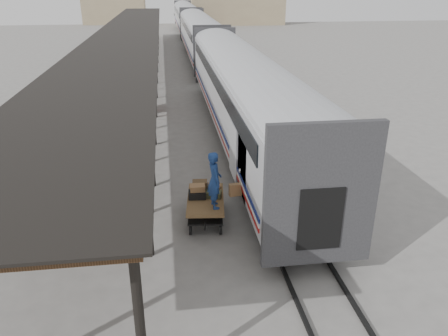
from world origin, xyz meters
TOP-DOWN VIEW (x-y plane):
  - ground at (0.00, 0.00)m, footprint 160.00×160.00m
  - train at (3.19, 33.79)m, footprint 3.45×76.01m
  - canopy at (-3.40, 24.00)m, footprint 4.90×64.30m
  - rails at (3.20, 34.00)m, footprint 1.54×150.00m
  - building_far at (14.00, 78.00)m, footprint 18.00×10.00m
  - building_left at (-10.00, 82.00)m, footprint 12.00×8.00m
  - baggage_cart at (0.53, -0.08)m, footprint 1.50×2.52m
  - suitcase_stack at (0.47, 0.26)m, footprint 1.24×1.06m
  - luggage_tug at (-1.76, 14.56)m, footprint 0.95×1.48m
  - porter at (0.78, -0.73)m, footprint 0.55×0.76m
  - pedestrian at (-3.62, 13.76)m, footprint 1.08×0.55m

SIDE VIEW (x-z plane):
  - ground at x=0.00m, z-range 0.00..0.00m
  - rails at x=3.20m, z-range 0.00..0.12m
  - luggage_tug at x=-1.76m, z-range -0.05..1.22m
  - baggage_cart at x=0.53m, z-range 0.22..1.08m
  - pedestrian at x=-3.62m, z-range 0.00..1.77m
  - suitcase_stack at x=0.47m, z-range 0.81..1.25m
  - porter at x=0.78m, z-range 0.86..2.80m
  - train at x=3.19m, z-range 0.69..4.70m
  - building_left at x=-10.00m, z-range 0.00..6.00m
  - building_far at x=14.00m, z-range 0.00..8.00m
  - canopy at x=-3.40m, z-range 1.93..6.08m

